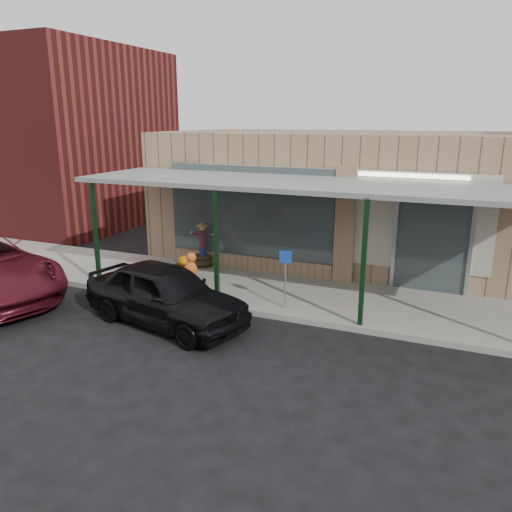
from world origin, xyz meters
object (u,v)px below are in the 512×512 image
at_px(barrel_pumpkin, 184,271).
at_px(parked_sedan, 165,294).
at_px(barrel_scarecrow, 203,252).
at_px(handicap_sign, 285,272).

distance_m(barrel_pumpkin, parked_sedan, 2.82).
relative_size(barrel_scarecrow, barrel_pumpkin, 1.83).
bearing_deg(handicap_sign, barrel_pumpkin, 152.25).
bearing_deg(barrel_pumpkin, barrel_scarecrow, 95.58).
height_order(barrel_pumpkin, parked_sedan, parked_sedan).
distance_m(barrel_scarecrow, handicap_sign, 4.27).
bearing_deg(barrel_pumpkin, handicap_sign, -15.80).
bearing_deg(barrel_scarecrow, barrel_pumpkin, -72.57).
relative_size(barrel_pumpkin, parked_sedan, 0.17).
xyz_separation_m(barrel_pumpkin, parked_sedan, (1.06, -2.60, 0.30)).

